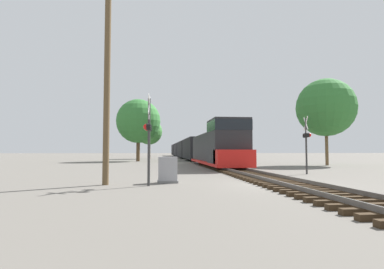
{
  "coord_description": "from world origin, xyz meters",
  "views": [
    {
      "loc": [
        -5.67,
        -13.16,
        1.55
      ],
      "look_at": [
        -3.49,
        6.42,
        2.63
      ],
      "focal_mm": 28.0,
      "sensor_mm": 36.0,
      "label": 1
    }
  ],
  "objects_px": {
    "crossing_signal_far": "(307,138)",
    "tree_far_right": "(326,108)",
    "crossing_signal_near": "(148,132)",
    "tree_deep_background": "(149,132)",
    "freight_train": "(187,149)",
    "tree_mid_background": "(138,121)",
    "relay_cabinet": "(168,170)",
    "utility_pole": "(107,78)"
  },
  "relations": [
    {
      "from": "crossing_signal_far",
      "to": "tree_far_right",
      "type": "distance_m",
      "value": 14.41
    },
    {
      "from": "utility_pole",
      "to": "tree_mid_background",
      "type": "distance_m",
      "value": 31.36
    },
    {
      "from": "tree_deep_background",
      "to": "crossing_signal_far",
      "type": "bearing_deg",
      "value": -73.69
    },
    {
      "from": "tree_deep_background",
      "to": "tree_far_right",
      "type": "bearing_deg",
      "value": -55.51
    },
    {
      "from": "crossing_signal_far",
      "to": "tree_far_right",
      "type": "relative_size",
      "value": 0.41
    },
    {
      "from": "crossing_signal_near",
      "to": "freight_train",
      "type": "bearing_deg",
      "value": 174.61
    },
    {
      "from": "crossing_signal_far",
      "to": "relay_cabinet",
      "type": "xyz_separation_m",
      "value": [
        -9.44,
        -4.42,
        -1.78
      ]
    },
    {
      "from": "relay_cabinet",
      "to": "tree_mid_background",
      "type": "height_order",
      "value": "tree_mid_background"
    },
    {
      "from": "crossing_signal_near",
      "to": "crossing_signal_far",
      "type": "bearing_deg",
      "value": 120.44
    },
    {
      "from": "crossing_signal_near",
      "to": "tree_deep_background",
      "type": "height_order",
      "value": "tree_deep_background"
    },
    {
      "from": "relay_cabinet",
      "to": "tree_deep_background",
      "type": "distance_m",
      "value": 44.9
    },
    {
      "from": "crossing_signal_near",
      "to": "crossing_signal_far",
      "type": "distance_m",
      "value": 11.77
    },
    {
      "from": "tree_far_right",
      "to": "crossing_signal_near",
      "type": "bearing_deg",
      "value": -137.5
    },
    {
      "from": "tree_deep_background",
      "to": "freight_train",
      "type": "bearing_deg",
      "value": 12.84
    },
    {
      "from": "relay_cabinet",
      "to": "tree_deep_background",
      "type": "bearing_deg",
      "value": 92.98
    },
    {
      "from": "crossing_signal_far",
      "to": "relay_cabinet",
      "type": "bearing_deg",
      "value": 126.21
    },
    {
      "from": "utility_pole",
      "to": "tree_mid_background",
      "type": "relative_size",
      "value": 1.03
    },
    {
      "from": "tree_mid_background",
      "to": "tree_far_right",
      "type": "bearing_deg",
      "value": -35.6
    },
    {
      "from": "freight_train",
      "to": "tree_mid_background",
      "type": "height_order",
      "value": "tree_mid_background"
    },
    {
      "from": "crossing_signal_far",
      "to": "tree_far_right",
      "type": "bearing_deg",
      "value": -24.53
    },
    {
      "from": "crossing_signal_near",
      "to": "tree_far_right",
      "type": "bearing_deg",
      "value": 134.45
    },
    {
      "from": "crossing_signal_far",
      "to": "tree_deep_background",
      "type": "distance_m",
      "value": 41.96
    },
    {
      "from": "crossing_signal_near",
      "to": "relay_cabinet",
      "type": "bearing_deg",
      "value": 144.82
    },
    {
      "from": "freight_train",
      "to": "crossing_signal_near",
      "type": "bearing_deg",
      "value": -97.35
    },
    {
      "from": "crossing_signal_far",
      "to": "utility_pole",
      "type": "relative_size",
      "value": 0.4
    },
    {
      "from": "crossing_signal_near",
      "to": "tree_far_right",
      "type": "relative_size",
      "value": 0.44
    },
    {
      "from": "tree_mid_background",
      "to": "tree_deep_background",
      "type": "xyz_separation_m",
      "value": [
        1.19,
        13.83,
        -0.71
      ]
    },
    {
      "from": "freight_train",
      "to": "relay_cabinet",
      "type": "relative_size",
      "value": 63.92
    },
    {
      "from": "tree_mid_background",
      "to": "utility_pole",
      "type": "bearing_deg",
      "value": -88.79
    },
    {
      "from": "freight_train",
      "to": "crossing_signal_far",
      "type": "height_order",
      "value": "freight_train"
    },
    {
      "from": "relay_cabinet",
      "to": "tree_far_right",
      "type": "distance_m",
      "value": 24.2
    },
    {
      "from": "freight_train",
      "to": "crossing_signal_near",
      "type": "xyz_separation_m",
      "value": [
        -6.13,
        -47.51,
        0.55
      ]
    },
    {
      "from": "freight_train",
      "to": "tree_deep_background",
      "type": "bearing_deg",
      "value": -167.16
    },
    {
      "from": "tree_far_right",
      "to": "tree_deep_background",
      "type": "xyz_separation_m",
      "value": [
        -19.85,
        28.89,
        -0.94
      ]
    },
    {
      "from": "crossing_signal_near",
      "to": "crossing_signal_far",
      "type": "xyz_separation_m",
      "value": [
        10.34,
        5.61,
        0.0
      ]
    },
    {
      "from": "freight_train",
      "to": "relay_cabinet",
      "type": "distance_m",
      "value": 46.62
    },
    {
      "from": "crossing_signal_near",
      "to": "crossing_signal_far",
      "type": "height_order",
      "value": "crossing_signal_near"
    },
    {
      "from": "crossing_signal_near",
      "to": "relay_cabinet",
      "type": "relative_size",
      "value": 3.23
    },
    {
      "from": "freight_train",
      "to": "tree_deep_background",
      "type": "distance_m",
      "value": 8.48
    },
    {
      "from": "freight_train",
      "to": "tree_far_right",
      "type": "bearing_deg",
      "value": -68.1
    },
    {
      "from": "crossing_signal_far",
      "to": "freight_train",
      "type": "bearing_deg",
      "value": 16.87
    },
    {
      "from": "crossing_signal_near",
      "to": "utility_pole",
      "type": "height_order",
      "value": "utility_pole"
    }
  ]
}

